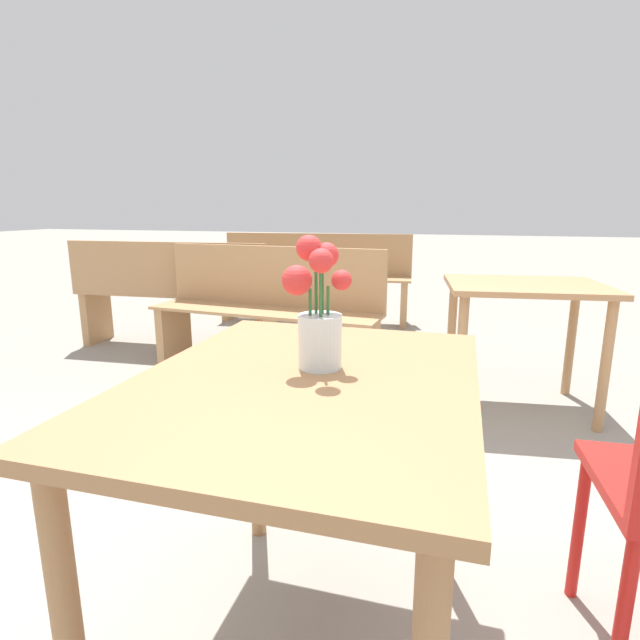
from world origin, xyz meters
name	(u,v)px	position (x,y,z in m)	size (l,w,h in m)	color
table_front	(306,422)	(0.00, 0.00, 0.63)	(0.73, 0.95, 0.74)	#9E7047
flower_vase	(318,317)	(0.01, 0.07, 0.86)	(0.15, 0.15, 0.30)	silver
bench_near	(268,306)	(-0.90, 2.03, 0.46)	(1.58, 0.50, 0.85)	tan
bench_middle	(316,273)	(-1.05, 3.67, 0.47)	(1.88, 0.53, 0.85)	tan
bench_far	(172,292)	(-1.83, 2.37, 0.46)	(1.62, 0.45, 0.85)	tan
table_back	(524,305)	(0.66, 1.85, 0.58)	(0.88, 0.73, 0.71)	tan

